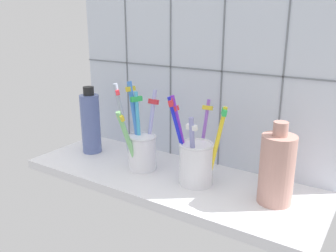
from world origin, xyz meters
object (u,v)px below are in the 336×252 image
Objects in this scene: ceramic_vase at (277,168)px; toothbrush_cup_left at (141,146)px; toothbrush_cup_right at (196,160)px; soap_bottle at (91,123)px.

toothbrush_cup_left is at bearing -177.94° from ceramic_vase.
toothbrush_cup_right reaches higher than ceramic_vase.
ceramic_vase is at bearing 3.58° from toothbrush_cup_right.
ceramic_vase is 0.93× the size of soap_bottle.
soap_bottle reaches higher than ceramic_vase.
toothbrush_cup_right is at bearing -2.74° from soap_bottle.
toothbrush_cup_right is 30.14cm from soap_bottle.
toothbrush_cup_left is at bearing -179.69° from toothbrush_cup_right.
toothbrush_cup_right reaches higher than soap_bottle.
toothbrush_cup_right is 1.09× the size of soap_bottle.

